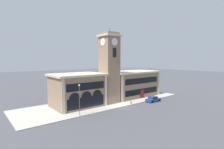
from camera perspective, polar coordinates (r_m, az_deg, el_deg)
name	(u,v)px	position (r m, az deg, el deg)	size (l,w,h in m)	color
ground_plane	(123,107)	(41.50, 3.67, -10.54)	(300.00, 300.00, 0.00)	#424247
sidewalk_kerb	(106,101)	(46.39, -1.96, -8.78)	(44.53, 13.23, 0.15)	#A39E93
clock_tower	(109,68)	(43.98, -0.85, 2.13)	(4.64, 4.64, 18.93)	#897056
town_hall_left_wing	(78,90)	(41.88, -11.16, -5.00)	(12.02, 8.74, 7.76)	#897056
town_hall_right_wing	(132,84)	(52.82, 6.56, -3.00)	(16.69, 8.74, 7.58)	#897056
parked_car_near	(153,99)	(47.52, 13.24, -7.77)	(4.23, 2.04, 1.41)	navy
street_lamp	(79,95)	(34.46, -10.59, -6.73)	(0.36, 0.36, 6.13)	#4C4C51
fire_hydrant	(131,102)	(43.60, 6.22, -9.03)	(0.22, 0.22, 0.87)	red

